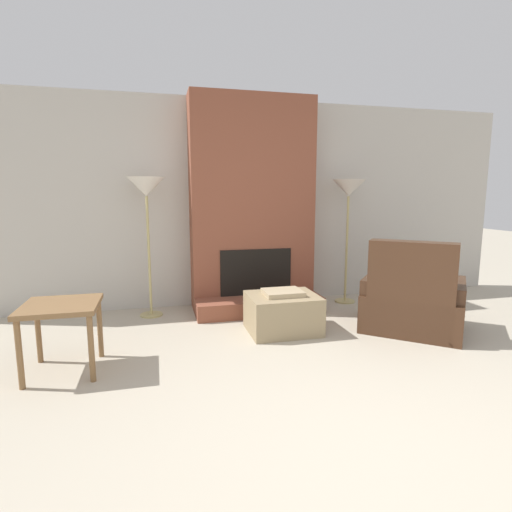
# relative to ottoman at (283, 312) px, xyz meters

# --- Properties ---
(ground_plane) EXTENTS (24.00, 24.00, 0.00)m
(ground_plane) POSITION_rel_ottoman_xyz_m (-0.08, -1.98, -0.20)
(ground_plane) COLOR #B2A893
(wall_back) EXTENTS (7.39, 0.06, 2.60)m
(wall_back) POSITION_rel_ottoman_xyz_m (-0.08, 1.27, 1.10)
(wall_back) COLOR #BCB7AD
(wall_back) RESTS_ON ground_plane
(fireplace) EXTENTS (1.53, 0.79, 2.60)m
(fireplace) POSITION_rel_ottoman_xyz_m (-0.08, 1.01, 1.01)
(fireplace) COLOR brown
(fireplace) RESTS_ON ground_plane
(ottoman) EXTENTS (0.71, 0.59, 0.44)m
(ottoman) POSITION_rel_ottoman_xyz_m (0.00, 0.00, 0.00)
(ottoman) COLOR #998460
(ottoman) RESTS_ON ground_plane
(armchair) EXTENTS (1.29, 1.28, 0.97)m
(armchair) POSITION_rel_ottoman_xyz_m (1.31, -0.31, 0.08)
(armchair) COLOR #422819
(armchair) RESTS_ON ground_plane
(side_table) EXTENTS (0.57, 0.57, 0.57)m
(side_table) POSITION_rel_ottoman_xyz_m (-2.01, -0.48, 0.28)
(side_table) COLOR brown
(side_table) RESTS_ON ground_plane
(floor_lamp_left) EXTENTS (0.42, 0.42, 1.61)m
(floor_lamp_left) POSITION_rel_ottoman_xyz_m (-1.34, 0.90, 1.23)
(floor_lamp_left) COLOR tan
(floor_lamp_left) RESTS_ON ground_plane
(floor_lamp_right) EXTENTS (0.42, 0.42, 1.61)m
(floor_lamp_right) POSITION_rel_ottoman_xyz_m (1.16, 0.90, 1.23)
(floor_lamp_right) COLOR tan
(floor_lamp_right) RESTS_ON ground_plane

